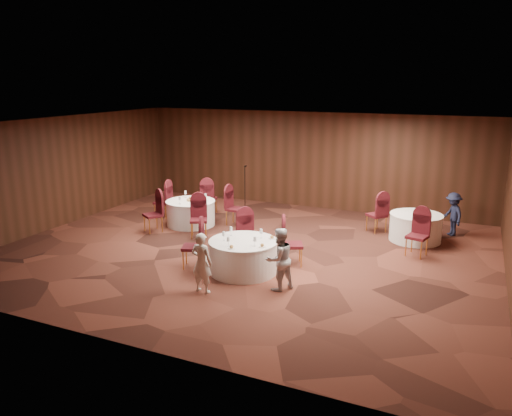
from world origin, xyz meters
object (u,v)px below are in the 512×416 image
at_px(table_right, 415,227).
at_px(woman_b, 279,259).
at_px(woman_a, 202,263).
at_px(table_main, 243,256).
at_px(mic_stand, 245,196).
at_px(man_c, 453,214).
at_px(table_left, 191,213).

bearing_deg(table_right, woman_b, -115.81).
relative_size(woman_a, woman_b, 0.96).
xyz_separation_m(table_main, woman_a, (-0.29, -1.34, 0.26)).
bearing_deg(woman_b, table_main, -84.22).
bearing_deg(mic_stand, man_c, -2.81).
distance_m(table_right, woman_b, 5.01).
distance_m(table_main, table_right, 5.11).
bearing_deg(table_left, woman_b, -38.76).
distance_m(mic_stand, man_c, 6.54).
xyz_separation_m(table_right, woman_b, (-2.18, -4.50, 0.29)).
bearing_deg(table_main, table_right, 50.21).
xyz_separation_m(woman_a, woman_b, (1.38, 0.77, 0.03)).
distance_m(woman_b, man_c, 6.21).
distance_m(table_main, table_left, 4.11).
bearing_deg(mic_stand, woman_b, -58.67).
bearing_deg(table_main, woman_b, -27.65).
relative_size(table_right, man_c, 1.14).
distance_m(mic_stand, woman_b, 6.71).
distance_m(table_left, woman_b, 5.32).
height_order(table_main, table_right, same).
height_order(table_right, man_c, man_c).
xyz_separation_m(mic_stand, man_c, (6.53, -0.32, 0.19)).
bearing_deg(table_left, table_right, 10.52).
bearing_deg(woman_a, table_right, -121.50).
height_order(woman_a, man_c, woman_a).
bearing_deg(table_main, mic_stand, 114.90).
relative_size(table_main, mic_stand, 1.06).
bearing_deg(man_c, woman_a, -67.57).
relative_size(table_right, woman_b, 1.05).
xyz_separation_m(woman_b, man_c, (3.04, 5.41, -0.05)).
bearing_deg(table_right, mic_stand, 167.75).
bearing_deg(table_main, table_left, 137.92).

